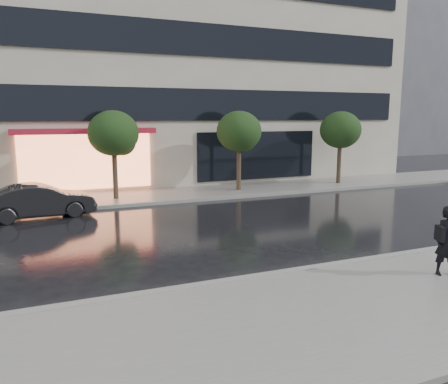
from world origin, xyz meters
TOP-DOWN VIEW (x-y plane):
  - ground at (0.00, 0.00)m, footprint 120.00×120.00m
  - sidewalk_near at (0.00, -3.25)m, footprint 60.00×4.50m
  - sidewalk_far at (0.00, 10.25)m, footprint 60.00×3.50m
  - curb_near at (0.00, -1.00)m, footprint 60.00×0.25m
  - curb_far at (0.00, 8.50)m, footprint 60.00×0.25m
  - office_building at (-0.00, 17.97)m, footprint 30.00×12.76m
  - bg_building_right at (26.00, 28.00)m, footprint 12.00×12.00m
  - tree_mid_west at (-2.94, 10.03)m, footprint 2.20×2.20m
  - tree_mid_east at (3.06, 10.03)m, footprint 2.20×2.20m
  - tree_far_east at (9.06, 10.03)m, footprint 2.20×2.20m
  - parked_car at (-6.10, 7.74)m, footprint 4.01×1.83m

SIDE VIEW (x-z plane):
  - ground at x=0.00m, z-range 0.00..0.00m
  - sidewalk_near at x=0.00m, z-range 0.00..0.12m
  - sidewalk_far at x=0.00m, z-range 0.00..0.12m
  - curb_near at x=0.00m, z-range 0.00..0.14m
  - curb_far at x=0.00m, z-range 0.00..0.14m
  - parked_car at x=-6.10m, z-range 0.00..1.28m
  - tree_mid_west at x=-2.94m, z-range 0.93..4.92m
  - tree_mid_east at x=3.06m, z-range 0.93..4.92m
  - tree_far_east at x=9.06m, z-range 0.93..4.92m
  - bg_building_right at x=26.00m, z-range 0.00..16.00m
  - office_building at x=0.00m, z-range 0.00..18.00m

